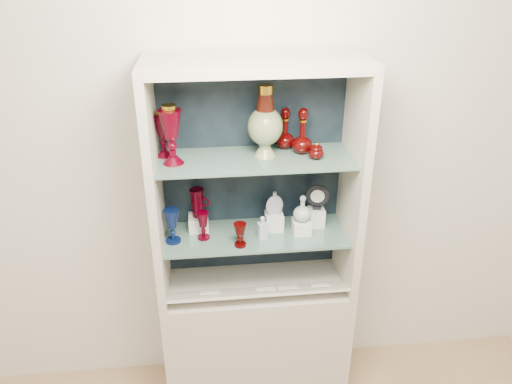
{
  "coord_description": "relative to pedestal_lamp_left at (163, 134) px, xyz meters",
  "views": [
    {
      "loc": [
        -0.23,
        -0.61,
        2.4
      ],
      "look_at": [
        0.0,
        1.53,
        1.3
      ],
      "focal_mm": 35.0,
      "sensor_mm": 36.0,
      "label": 1
    }
  ],
  "objects": [
    {
      "name": "ruby_pitcher",
      "position": [
        0.14,
        0.0,
        -0.38
      ],
      "size": [
        0.13,
        0.1,
        0.15
      ],
      "primitive_type": null,
      "rotation": [
        0.0,
        0.0,
        -0.28
      ],
      "color": "#4B000E",
      "rests_on": "riser_ruby_pitcher"
    },
    {
      "name": "cameo_medallion",
      "position": [
        0.75,
        -0.02,
        -0.36
      ],
      "size": [
        0.12,
        0.06,
        0.14
      ],
      "primitive_type": null,
      "rotation": [
        0.0,
        0.0,
        -0.19
      ],
      "color": "black",
      "rests_on": "riser_cameo_medallion"
    },
    {
      "name": "riser_clear_round_decanter",
      "position": [
        0.66,
        -0.09,
        -0.5
      ],
      "size": [
        0.09,
        0.09,
        0.07
      ],
      "primitive_type": "cube",
      "color": "silver",
      "rests_on": "shelf_lower"
    },
    {
      "name": "ruby_decanter_b",
      "position": [
        0.59,
        0.03,
        -0.0
      ],
      "size": [
        0.1,
        0.1,
        0.22
      ],
      "primitive_type": null,
      "rotation": [
        0.0,
        0.0,
        0.1
      ],
      "color": "#410403",
      "rests_on": "shelf_upper"
    },
    {
      "name": "ruby_goblet_small",
      "position": [
        0.34,
        -0.18,
        -0.47
      ],
      "size": [
        0.08,
        0.08,
        0.12
      ],
      "primitive_type": null,
      "rotation": [
        0.0,
        0.0,
        0.25
      ],
      "color": "#410403",
      "rests_on": "shelf_lower"
    },
    {
      "name": "pedestal_lamp_left",
      "position": [
        0.0,
        0.0,
        0.0
      ],
      "size": [
        0.11,
        0.11,
        0.22
      ],
      "primitive_type": null,
      "rotation": [
        0.0,
        0.0,
        -0.4
      ],
      "color": "#4B000E",
      "rests_on": "shelf_upper"
    },
    {
      "name": "cabinet_base",
      "position": [
        0.43,
        -0.09,
        -1.21
      ],
      "size": [
        1.0,
        0.4,
        0.75
      ],
      "primitive_type": "cube",
      "color": "beige",
      "rests_on": "ground"
    },
    {
      "name": "shelf_upper",
      "position": [
        0.43,
        -0.07,
        -0.12
      ],
      "size": [
        0.92,
        0.34,
        0.01
      ],
      "primitive_type": "cube",
      "color": "slate",
      "rests_on": "cabinet_side_left"
    },
    {
      "name": "cobalt_goblet",
      "position": [
        0.01,
        -0.1,
        -0.44
      ],
      "size": [
        0.08,
        0.08,
        0.18
      ],
      "primitive_type": null,
      "rotation": [
        0.0,
        0.0,
        0.04
      ],
      "color": "#091646",
      "rests_on": "shelf_lower"
    },
    {
      "name": "cabinet_side_right",
      "position": [
        0.91,
        -0.09,
        -0.26
      ],
      "size": [
        0.04,
        0.4,
        1.15
      ],
      "primitive_type": "cube",
      "color": "beige",
      "rests_on": "cabinet_base"
    },
    {
      "name": "label_card_3",
      "position": [
        0.58,
        -0.2,
        -0.79
      ],
      "size": [
        0.1,
        0.06,
        0.03
      ],
      "primitive_type": "cube",
      "rotation": [
        -0.44,
        0.0,
        0.0
      ],
      "color": "white",
      "rests_on": "label_ledge"
    },
    {
      "name": "enamel_urn",
      "position": [
        0.48,
        -0.05,
        0.06
      ],
      "size": [
        0.19,
        0.19,
        0.34
      ],
      "primitive_type": null,
      "rotation": [
        0.0,
        0.0,
        -0.14
      ],
      "color": "#0D4118",
      "rests_on": "shelf_upper"
    },
    {
      "name": "ruby_decanter_a",
      "position": [
        0.66,
        -0.04,
        0.01
      ],
      "size": [
        0.13,
        0.13,
        0.25
      ],
      "primitive_type": null,
      "rotation": [
        0.0,
        0.0,
        -0.42
      ],
      "color": "#410403",
      "rests_on": "shelf_upper"
    },
    {
      "name": "lidded_bowl",
      "position": [
        0.71,
        -0.11,
        -0.07
      ],
      "size": [
        0.1,
        0.1,
        0.08
      ],
      "primitive_type": null,
      "rotation": [
        0.0,
        0.0,
        -0.42
      ],
      "color": "#410403",
      "rests_on": "shelf_upper"
    },
    {
      "name": "clear_round_decanter",
      "position": [
        0.66,
        -0.09,
        -0.39
      ],
      "size": [
        0.12,
        0.12,
        0.14
      ],
      "primitive_type": null,
      "rotation": [
        0.0,
        0.0,
        0.4
      ],
      "color": "#A2B4BA",
      "rests_on": "riser_clear_round_decanter"
    },
    {
      "name": "riser_cameo_medallion",
      "position": [
        0.75,
        -0.02,
        -0.48
      ],
      "size": [
        0.08,
        0.08,
        0.1
      ],
      "primitive_type": "cube",
      "color": "silver",
      "rests_on": "shelf_lower"
    },
    {
      "name": "cabinet_side_left",
      "position": [
        -0.05,
        -0.09,
        -0.26
      ],
      "size": [
        0.04,
        0.4,
        1.15
      ],
      "primitive_type": "cube",
      "color": "beige",
      "rests_on": "cabinet_base"
    },
    {
      "name": "flat_flask",
      "position": [
        0.53,
        -0.04,
        -0.38
      ],
      "size": [
        0.1,
        0.05,
        0.13
      ],
      "primitive_type": null,
      "rotation": [
        0.0,
        0.0,
        0.16
      ],
      "color": "#A1A7B5",
      "rests_on": "riser_flat_flask"
    },
    {
      "name": "ruby_goblet_tall",
      "position": [
        0.17,
        -0.09,
        -0.46
      ],
      "size": [
        0.08,
        0.08,
        0.15
      ],
      "primitive_type": null,
      "rotation": [
        0.0,
        0.0,
        0.31
      ],
      "color": "#4B000E",
      "rests_on": "shelf_lower"
    },
    {
      "name": "cabinet_top_cap",
      "position": [
        0.43,
        -0.09,
        0.34
      ],
      "size": [
        1.0,
        0.4,
        0.04
      ],
      "primitive_type": "cube",
      "color": "beige",
      "rests_on": "cabinet_side_left"
    },
    {
      "name": "label_ledge",
      "position": [
        0.43,
        -0.2,
        -0.8
      ],
      "size": [
        0.92,
        0.17,
        0.09
      ],
      "primitive_type": "cube",
      "rotation": [
        -0.44,
        0.0,
        0.0
      ],
      "color": "beige",
      "rests_on": "cabinet_base"
    },
    {
      "name": "label_card_0",
      "position": [
        0.75,
        -0.2,
        -0.79
      ],
      "size": [
        0.1,
        0.06,
        0.03
      ],
      "primitive_type": "cube",
      "rotation": [
        -0.44,
        0.0,
        0.0
      ],
      "color": "white",
      "rests_on": "label_ledge"
    },
    {
      "name": "label_card_1",
      "position": [
        0.47,
        -0.2,
        -0.79
      ],
      "size": [
        0.1,
        0.06,
        0.03
      ],
      "primitive_type": "cube",
      "rotation": [
        -0.44,
        0.0,
        0.0
      ],
      "color": "white",
      "rests_on": "label_ledge"
    },
    {
      "name": "label_card_2",
      "position": [
        0.18,
        -0.2,
        -0.79
      ],
      "size": [
        0.1,
        0.06,
        0.03
      ],
      "primitive_type": "cube",
      "rotation": [
        -0.44,
        0.0,
        0.0
      ],
      "color": "white",
      "rests_on": "label_ledge"
    },
    {
      "name": "cabinet_back_panel",
      "position": [
        0.43,
        0.1,
        -0.26
      ],
      "size": [
        0.98,
        0.02,
        1.15
      ],
      "primitive_type": "cube",
      "color": "black",
      "rests_on": "cabinet_base"
    },
    {
      "name": "shelf_lower",
      "position": [
        0.43,
        -0.07,
        -0.54
      ],
      "size": [
        0.92,
        0.34,
        0.01
      ],
      "primitive_type": "cube",
      "color": "slate",
      "rests_on": "cabinet_side_left"
    },
    {
      "name": "riser_flat_flask",
      "position": [
        0.53,
        -0.04,
        -0.49
      ],
      "size": [
        0.09,
        0.09,
        0.09
      ],
      "primitive_type": "cube",
      "color": "silver",
      "rests_on": "shelf_lower"
    },
    {
      "name": "clear_square_bottle",
      "position": [
        0.46,
        -0.12,
        -0.47
      ],
      "size": [
        0.05,
        0.05,
        0.13
      ],
      "primitive_type": null,
      "rotation": [
        0.0,
        0.0,
        0.2
      ],
      "color": "#A2B4BA",
      "rests_on": "shelf_lower"
    },
    {
      "name": "riser_ruby_pitcher",
      "position": [
        0.14,
        0.0,
        -0.49
      ],
      "size": [
        0.1,
        0.1,
        0.08
      ],
      "primitive_type": "cube",
      "color": "silver",
      "rests_on": "shelf_lower"
    },
    {
      "name": "pedestal_lamp_right",
      "position": [
        0.05,
        -0.09,
        0.03
      ],
      "size": [
        0.13,
        0.13,
        0.28
      ],
      "primitive_type": null,
      "rotation": [
        0.0,
        0.0,
        0.23
      ],
      "color": "#4B000E",
      "rests_on": "shelf_upper"
    },
    {
      "name": "wall_back",
      "position": [
        0.43,
        0.13,
        -0.18
      ],
      "size": [
        3.5,
        0.02,
        2.8
      ],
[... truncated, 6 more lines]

